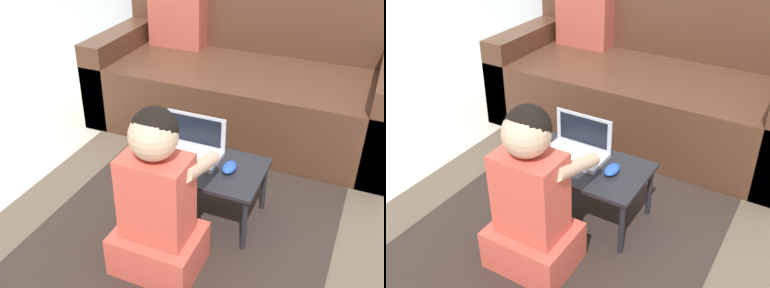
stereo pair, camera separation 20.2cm
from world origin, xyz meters
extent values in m
plane|color=beige|center=(0.00, 0.00, 0.00)|extent=(16.00, 16.00, 0.00)
cube|color=brown|center=(0.12, -0.10, 0.00)|extent=(1.74, 1.85, 0.01)
cube|color=#2D231E|center=(0.12, -0.10, 0.01)|extent=(1.25, 1.33, 0.00)
cube|color=#4C2D1E|center=(0.02, 1.00, 0.20)|extent=(1.81, 0.85, 0.41)
cube|color=#4C2D1E|center=(0.02, 1.33, 0.65)|extent=(1.81, 0.19, 0.48)
cube|color=#4C2D1E|center=(-0.80, 1.00, 0.27)|extent=(0.16, 0.85, 0.54)
cube|color=#B24C3D|center=(-0.50, 1.17, 0.59)|extent=(0.36, 0.14, 0.36)
cube|color=black|center=(0.12, 0.08, 0.28)|extent=(0.58, 0.34, 0.02)
cylinder|color=black|center=(-0.15, -0.06, 0.13)|extent=(0.02, 0.02, 0.27)
cylinder|color=black|center=(0.38, -0.06, 0.13)|extent=(0.02, 0.02, 0.27)
cylinder|color=black|center=(-0.15, 0.23, 0.13)|extent=(0.02, 0.02, 0.27)
cylinder|color=black|center=(0.38, 0.23, 0.13)|extent=(0.02, 0.02, 0.27)
cube|color=#B7BCC6|center=(0.05, 0.11, 0.29)|extent=(0.29, 0.17, 0.02)
cube|color=silver|center=(0.05, 0.10, 0.31)|extent=(0.23, 0.10, 0.00)
cube|color=#B7BCC6|center=(0.05, 0.19, 0.38)|extent=(0.29, 0.01, 0.16)
cube|color=black|center=(0.05, 0.19, 0.38)|extent=(0.25, 0.00, 0.13)
ellipsoid|color=#234CB2|center=(0.26, 0.09, 0.30)|extent=(0.06, 0.10, 0.03)
cube|color=#CC4C3D|center=(0.10, -0.29, 0.09)|extent=(0.34, 0.27, 0.18)
cube|color=#CC4C3D|center=(0.10, -0.29, 0.36)|extent=(0.25, 0.18, 0.34)
sphere|color=tan|center=(0.10, -0.29, 0.62)|extent=(0.18, 0.18, 0.18)
sphere|color=black|center=(0.10, -0.28, 0.63)|extent=(0.17, 0.17, 0.17)
cylinder|color=tan|center=(-0.02, -0.15, 0.44)|extent=(0.06, 0.30, 0.14)
cylinder|color=tan|center=(0.22, -0.15, 0.44)|extent=(0.06, 0.30, 0.14)
camera|label=1|loc=(0.76, -1.46, 1.39)|focal=42.00mm
camera|label=2|loc=(0.94, -1.36, 1.39)|focal=42.00mm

